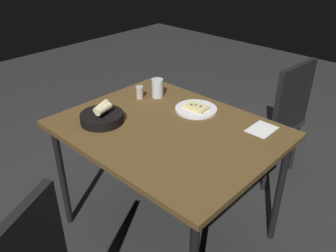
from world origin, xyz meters
TOP-DOWN VIEW (x-y plane):
  - ground at (0.00, 0.00)m, footprint 8.00×8.00m
  - dining_table at (0.00, 0.00)m, footprint 0.90×1.15m
  - pizza_plate at (-0.26, -0.02)m, footprint 0.25×0.25m
  - bread_basket at (0.21, -0.30)m, footprint 0.24×0.24m
  - beer_glass at (-0.24, -0.32)m, footprint 0.07×0.07m
  - pepper_shaker at (-0.15, -0.38)m, footprint 0.05×0.05m
  - napkin at (-0.32, 0.38)m, footprint 0.16×0.12m
  - chair_near at (-0.97, 0.16)m, footprint 0.47×0.47m

SIDE VIEW (x-z plane):
  - ground at x=0.00m, z-range 0.00..0.00m
  - chair_near at x=-0.97m, z-range 0.06..0.98m
  - dining_table at x=0.00m, z-range 0.31..1.06m
  - napkin at x=-0.32m, z-range 0.75..0.75m
  - pizza_plate at x=-0.26m, z-range 0.74..0.78m
  - bread_basket at x=0.21m, z-range 0.73..0.84m
  - pepper_shaker at x=-0.15m, z-range 0.75..0.83m
  - beer_glass at x=-0.24m, z-range 0.74..0.86m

